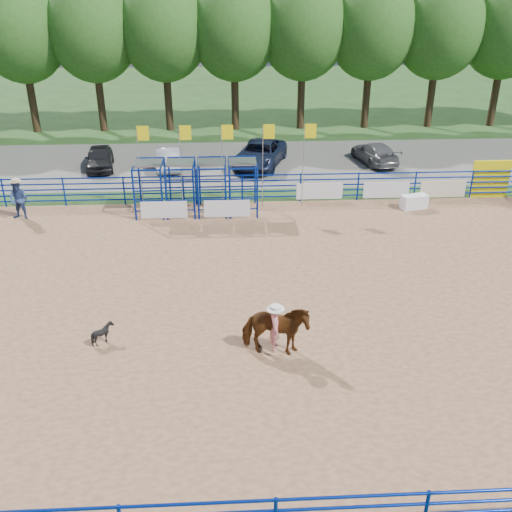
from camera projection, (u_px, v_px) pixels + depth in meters
name	position (u px, v px, depth m)	size (l,w,h in m)	color
ground	(251.00, 301.00, 20.56)	(120.00, 120.00, 0.00)	#2D5120
arena_dirt	(251.00, 300.00, 20.55)	(30.00, 20.00, 0.02)	#A47652
gravel_strip	(239.00, 163.00, 35.80)	(40.00, 10.00, 0.01)	slate
announcer_table	(414.00, 202.00, 28.57)	(1.30, 0.61, 0.69)	white
horse_and_rider	(275.00, 328.00, 17.20)	(2.17, 1.20, 2.44)	#5F3313
calf	(103.00, 333.00, 18.01)	(0.57, 0.64, 0.71)	black
spectator_cowboy	(19.00, 199.00, 27.07)	(1.06, 0.90, 1.97)	navy
car_a	(100.00, 158.00, 34.44)	(1.57, 3.91, 1.33)	black
car_b	(169.00, 157.00, 34.50)	(1.44, 4.13, 1.36)	gray
car_c	(260.00, 154.00, 34.87)	(2.49, 5.41, 1.50)	#141C33
car_d	(375.00, 153.00, 35.55)	(1.76, 4.33, 1.26)	#565558
perimeter_fence	(251.00, 282.00, 20.23)	(30.10, 20.10, 1.50)	navy
chute_assembly	(204.00, 187.00, 27.83)	(19.32, 2.41, 4.20)	navy
treeline	(234.00, 23.00, 40.55)	(56.40, 6.40, 11.24)	#3F2B19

